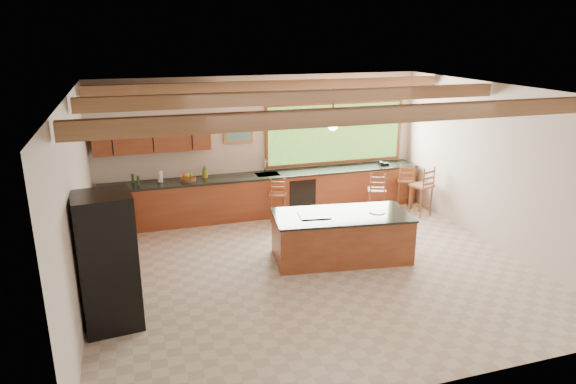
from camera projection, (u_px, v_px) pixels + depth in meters
name	position (u px, v px, depth m)	size (l,w,h in m)	color
ground	(313.00, 269.00, 8.75)	(7.20, 7.20, 0.00)	beige
room_shell	(292.00, 135.00, 8.64)	(7.27, 6.54, 3.02)	beige
counter_run	(235.00, 203.00, 10.67)	(7.12, 3.10, 1.22)	brown
island	(341.00, 236.00, 9.07)	(2.51, 1.43, 0.85)	brown
refrigerator	(108.00, 262.00, 6.83)	(0.80, 0.79, 1.89)	black
bar_stool_a	(279.00, 195.00, 10.79)	(0.45, 0.45, 0.99)	brown
bar_stool_b	(378.00, 191.00, 10.99)	(0.48, 0.48, 1.03)	brown
bar_stool_c	(423.00, 187.00, 11.10)	(0.50, 0.50, 1.12)	brown
bar_stool_d	(406.00, 181.00, 11.65)	(0.48, 0.48, 1.05)	brown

